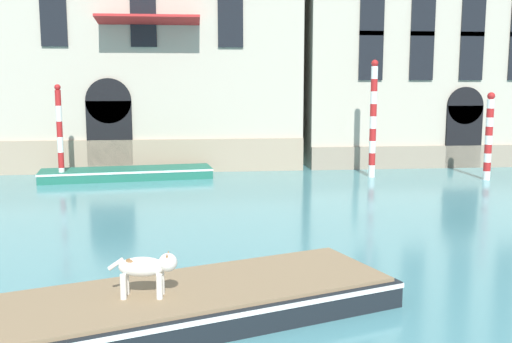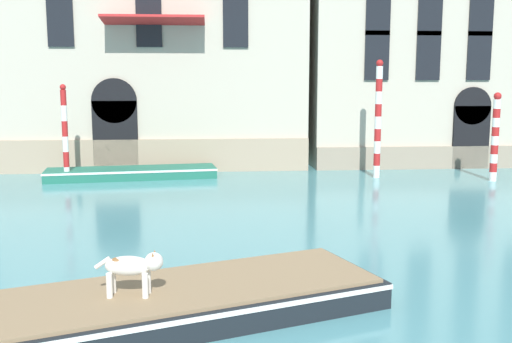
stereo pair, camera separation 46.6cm
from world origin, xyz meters
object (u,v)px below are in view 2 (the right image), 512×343
Objects in this scene: boat_moored_near_palazzo at (132,173)px; mooring_pole_0 at (65,133)px; mooring_pole_1 at (378,119)px; mooring_pole_2 at (495,136)px; dog_on_deck at (133,267)px; boat_foreground at (155,304)px.

mooring_pole_0 is (-2.35, -0.72, 1.65)m from boat_moored_near_palazzo.
mooring_pole_1 is 1.37× the size of mooring_pole_2.
mooring_pole_1 reaches higher than mooring_pole_0.
boat_moored_near_palazzo is 1.99× the size of mooring_pole_2.
dog_on_deck is 0.16× the size of boat_moored_near_palazzo.
mooring_pole_1 is at bearing 165.32° from mooring_pole_2.
mooring_pole_2 is (12.15, 12.92, 0.74)m from dog_on_deck.
mooring_pole_0 is 0.80× the size of mooring_pole_1.
mooring_pole_2 is at bearing -3.49° from mooring_pole_0.
mooring_pole_1 is (9.74, -0.60, 2.13)m from boat_moored_near_palazzo.
boat_foreground is 0.79m from dog_on_deck.
mooring_pole_0 reaches higher than dog_on_deck.
mooring_pole_1 reaches higher than mooring_pole_2.
mooring_pole_0 reaches higher than boat_moored_near_palazzo.
dog_on_deck is at bearing -164.47° from boat_foreground.
mooring_pole_1 reaches higher than boat_moored_near_palazzo.
mooring_pole_0 is at bearing 176.51° from mooring_pole_2.
boat_foreground is 17.45m from mooring_pole_2.
dog_on_deck reaches higher than boat_foreground.
mooring_pole_1 is (7.87, 14.04, 1.37)m from dog_on_deck.
boat_foreground is 7.40× the size of dog_on_deck.
dog_on_deck reaches higher than boat_moored_near_palazzo.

